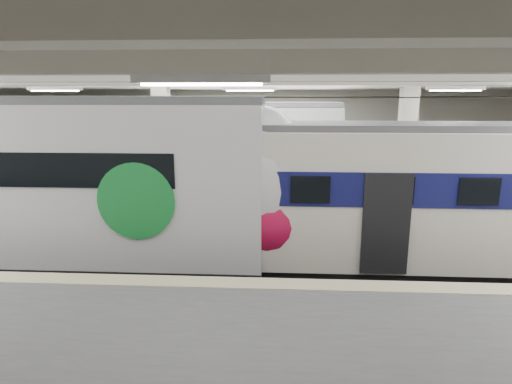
{
  "coord_description": "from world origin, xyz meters",
  "views": [
    {
      "loc": [
        0.92,
        -11.11,
        4.77
      ],
      "look_at": [
        0.24,
        1.0,
        2.0
      ],
      "focal_mm": 30.0,
      "sensor_mm": 36.0,
      "label": 1
    }
  ],
  "objects": [
    {
      "name": "older_rer",
      "position": [
        6.4,
        0.0,
        2.13
      ],
      "size": [
        12.14,
        2.68,
        4.06
      ],
      "color": "white",
      "rests_on": "ground"
    },
    {
      "name": "far_train",
      "position": [
        -3.87,
        5.5,
        2.32
      ],
      "size": [
        14.1,
        2.95,
        4.49
      ],
      "rotation": [
        0.0,
        0.0,
        0.01
      ],
      "color": "silver",
      "rests_on": "ground"
    },
    {
      "name": "station_hall",
      "position": [
        0.0,
        -1.74,
        3.24
      ],
      "size": [
        36.0,
        24.0,
        5.75
      ],
      "color": "black",
      "rests_on": "ground"
    },
    {
      "name": "modern_emu",
      "position": [
        -4.89,
        -0.0,
        2.32
      ],
      "size": [
        14.82,
        3.06,
        4.73
      ],
      "color": "silver",
      "rests_on": "ground"
    }
  ]
}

